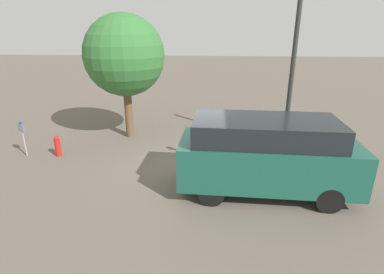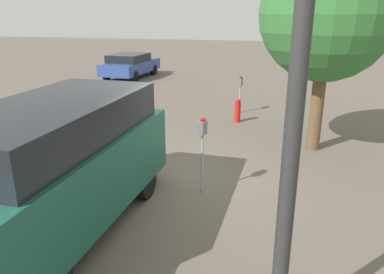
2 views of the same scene
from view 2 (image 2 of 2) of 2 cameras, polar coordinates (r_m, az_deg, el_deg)
The scene contains 8 objects.
ground_plane at distance 8.00m, azimuth -0.94°, elevation -6.48°, with size 80.00×80.00×0.00m, color #60564C.
parking_meter_near at distance 7.04m, azimuth 1.60°, elevation -0.13°, with size 0.22×0.15×1.54m.
parking_meter_far at distance 13.11m, azimuth 7.37°, elevation 7.74°, with size 0.22×0.15×1.29m.
lamp_post at distance 3.73m, azimuth 14.38°, elevation -7.79°, with size 0.44×0.44×5.37m.
parked_van at distance 6.13m, azimuth -20.12°, elevation -4.04°, with size 4.80×2.10×2.13m.
car_distant at distance 20.58m, azimuth -9.39°, elevation 10.81°, with size 4.02×2.08×1.27m.
street_tree at distance 9.66m, azimuth 19.87°, elevation 17.15°, with size 3.15×3.15×4.91m.
fire_hydrant at distance 12.10m, azimuth 6.94°, elevation 4.07°, with size 0.20×0.20×0.77m.
Camera 2 is at (7.01, 1.82, 3.39)m, focal length 35.00 mm.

